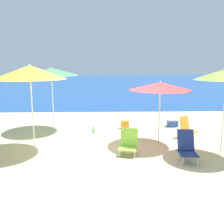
% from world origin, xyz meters
% --- Properties ---
extents(ground_plane, '(60.00, 60.00, 0.00)m').
position_xyz_m(ground_plane, '(0.00, 0.00, 0.00)').
color(ground_plane, '#D1BA89').
extents(sea_water, '(60.00, 40.00, 0.01)m').
position_xyz_m(sea_water, '(0.00, 25.71, 0.00)').
color(sea_water, '#19478C').
rests_on(sea_water, ground).
extents(beach_umbrella_green, '(1.96, 1.96, 2.34)m').
position_xyz_m(beach_umbrella_green, '(-2.14, 2.32, 2.16)').
color(beach_umbrella_green, white).
rests_on(beach_umbrella_green, ground).
extents(beach_umbrella_yellow, '(1.97, 1.97, 2.46)m').
position_xyz_m(beach_umbrella_yellow, '(-2.25, 0.05, 2.23)').
color(beach_umbrella_yellow, white).
rests_on(beach_umbrella_yellow, ground).
extents(beach_umbrella_red, '(1.85, 1.85, 1.95)m').
position_xyz_m(beach_umbrella_red, '(1.44, 0.53, 1.79)').
color(beach_umbrella_red, white).
rests_on(beach_umbrella_red, ground).
extents(beach_chair_lime, '(0.57, 0.56, 0.72)m').
position_xyz_m(beach_chair_lime, '(0.42, -0.35, 0.34)').
color(beach_chair_lime, silver).
rests_on(beach_chair_lime, ground).
extents(beach_chair_orange, '(0.64, 0.65, 0.72)m').
position_xyz_m(beach_chair_orange, '(2.52, 1.11, 0.36)').
color(beach_chair_orange, silver).
rests_on(beach_chair_orange, ground).
extents(beach_chair_navy, '(0.45, 0.63, 0.78)m').
position_xyz_m(beach_chair_navy, '(1.86, -0.87, 0.38)').
color(beach_chair_navy, silver).
rests_on(beach_chair_navy, ground).
extents(backpack_orange, '(0.30, 0.20, 0.30)m').
position_xyz_m(backpack_orange, '(0.55, 2.40, 0.15)').
color(backpack_orange, orange).
rests_on(backpack_orange, ground).
extents(water_bottle, '(0.09, 0.09, 0.22)m').
position_xyz_m(water_bottle, '(-0.63, 1.85, 0.09)').
color(water_bottle, '#4CB266').
rests_on(water_bottle, ground).
extents(cooler_box, '(0.40, 0.31, 0.31)m').
position_xyz_m(cooler_box, '(2.46, 2.66, 0.16)').
color(cooler_box, '#2859B2').
rests_on(cooler_box, ground).
extents(seagull, '(0.27, 0.11, 0.23)m').
position_xyz_m(seagull, '(0.44, 4.44, 0.14)').
color(seagull, gold).
rests_on(seagull, ground).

